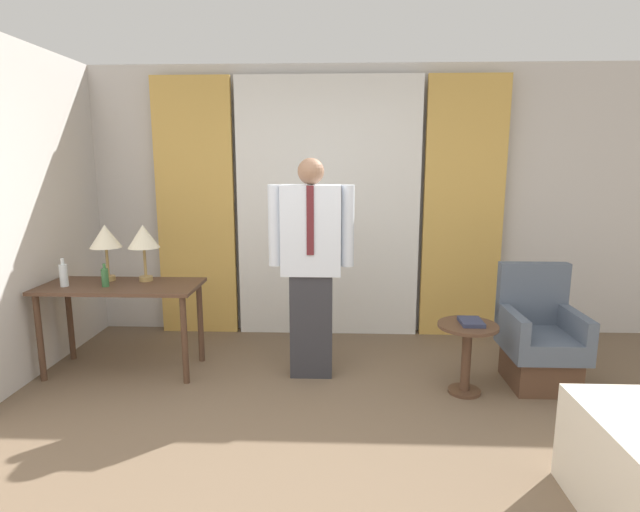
# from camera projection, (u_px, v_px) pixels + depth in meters

# --- Properties ---
(ground_plane) EXTENTS (16.00, 16.00, 0.00)m
(ground_plane) POSITION_uv_depth(u_px,v_px,m) (316.00, 496.00, 2.67)
(ground_plane) COLOR brown
(wall_back) EXTENTS (10.00, 0.06, 2.70)m
(wall_back) POSITION_uv_depth(u_px,v_px,m) (328.00, 202.00, 5.11)
(wall_back) COLOR beige
(wall_back) RESTS_ON ground_plane
(curtain_sheer_center) EXTENTS (1.82, 0.06, 2.58)m
(curtain_sheer_center) POSITION_uv_depth(u_px,v_px,m) (328.00, 209.00, 4.99)
(curtain_sheer_center) COLOR white
(curtain_sheer_center) RESTS_ON ground_plane
(curtain_drape_left) EXTENTS (0.78, 0.06, 2.58)m
(curtain_drape_left) POSITION_uv_depth(u_px,v_px,m) (196.00, 209.00, 5.04)
(curtain_drape_left) COLOR gold
(curtain_drape_left) RESTS_ON ground_plane
(curtain_drape_right) EXTENTS (0.78, 0.06, 2.58)m
(curtain_drape_right) POSITION_uv_depth(u_px,v_px,m) (463.00, 210.00, 4.94)
(curtain_drape_right) COLOR gold
(curtain_drape_right) RESTS_ON ground_plane
(desk) EXTENTS (1.30, 0.58, 0.76)m
(desk) POSITION_uv_depth(u_px,v_px,m) (121.00, 297.00, 4.16)
(desk) COLOR #4C3323
(desk) RESTS_ON ground_plane
(table_lamp_left) EXTENTS (0.26, 0.26, 0.48)m
(table_lamp_left) POSITION_uv_depth(u_px,v_px,m) (105.00, 238.00, 4.21)
(table_lamp_left) COLOR #9E7F47
(table_lamp_left) RESTS_ON desk
(table_lamp_right) EXTENTS (0.26, 0.26, 0.48)m
(table_lamp_right) POSITION_uv_depth(u_px,v_px,m) (143.00, 238.00, 4.20)
(table_lamp_right) COLOR #9E7F47
(table_lamp_right) RESTS_ON desk
(bottle_near_edge) EXTENTS (0.07, 0.07, 0.23)m
(bottle_near_edge) POSITION_uv_depth(u_px,v_px,m) (64.00, 275.00, 4.06)
(bottle_near_edge) COLOR silver
(bottle_near_edge) RESTS_ON desk
(bottle_by_lamp) EXTENTS (0.06, 0.06, 0.19)m
(bottle_by_lamp) POSITION_uv_depth(u_px,v_px,m) (105.00, 277.00, 4.06)
(bottle_by_lamp) COLOR #336638
(bottle_by_lamp) RESTS_ON desk
(person) EXTENTS (0.69, 0.23, 1.79)m
(person) POSITION_uv_depth(u_px,v_px,m) (311.00, 261.00, 4.01)
(person) COLOR #2D2D33
(person) RESTS_ON ground_plane
(armchair) EXTENTS (0.56, 0.60, 0.95)m
(armchair) POSITION_uv_depth(u_px,v_px,m) (539.00, 342.00, 3.97)
(armchair) COLOR #4C3323
(armchair) RESTS_ON ground_plane
(side_table) EXTENTS (0.45, 0.45, 0.55)m
(side_table) POSITION_uv_depth(u_px,v_px,m) (467.00, 347.00, 3.79)
(side_table) COLOR #4C3323
(side_table) RESTS_ON ground_plane
(book) EXTENTS (0.16, 0.22, 0.03)m
(book) POSITION_uv_depth(u_px,v_px,m) (471.00, 322.00, 3.77)
(book) COLOR #2D334C
(book) RESTS_ON side_table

